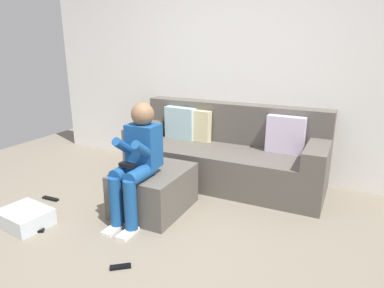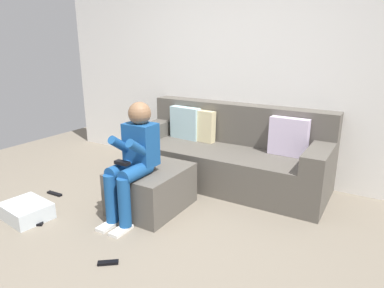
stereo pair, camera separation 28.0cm
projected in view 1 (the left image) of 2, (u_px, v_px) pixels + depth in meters
name	position (u px, v px, depth m)	size (l,w,h in m)	color
ground_plane	(139.00, 249.00, 2.72)	(6.91, 6.91, 0.00)	slate
wall_back	(231.00, 75.00, 4.15)	(5.31, 0.10, 2.42)	white
couch_sectional	(226.00, 153.00, 4.00)	(2.26, 0.86, 0.90)	#59544C
ottoman	(154.00, 190.00, 3.32)	(0.61, 0.75, 0.42)	#59544C
person_seated	(137.00, 158.00, 3.04)	(0.29, 0.63, 1.08)	#194C8C
storage_bin	(25.00, 217.00, 3.06)	(0.44, 0.34, 0.15)	silver
remote_near_ottoman	(120.00, 267.00, 2.49)	(0.15, 0.04, 0.02)	black
remote_by_storage_bin	(34.00, 231.00, 2.96)	(0.17, 0.05, 0.02)	black
remote_under_side_table	(51.00, 199.00, 3.58)	(0.20, 0.04, 0.02)	black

